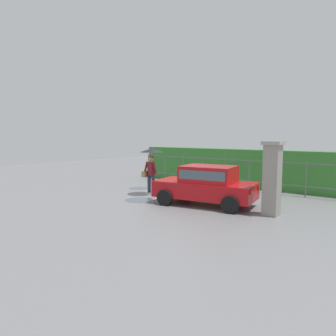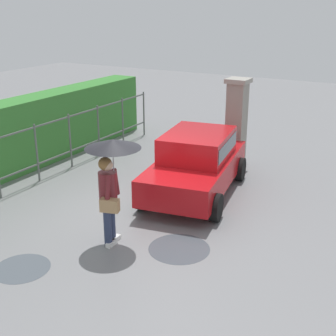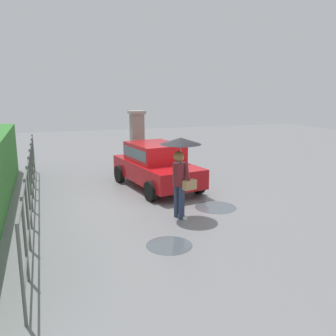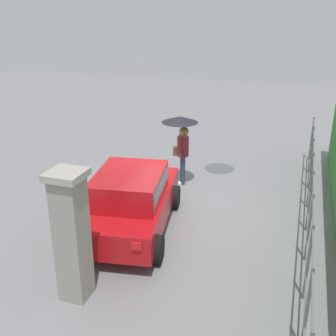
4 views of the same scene
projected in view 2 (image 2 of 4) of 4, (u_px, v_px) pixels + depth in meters
name	position (u px, v px, depth m)	size (l,w,h in m)	color
ground_plane	(140.00, 213.00, 10.04)	(40.00, 40.00, 0.00)	slate
car	(196.00, 161.00, 10.85)	(3.93, 2.34, 1.48)	#B71116
pedestrian	(111.00, 168.00, 8.30)	(1.03, 1.03, 2.05)	#2D3856
gate_pillar	(236.00, 121.00, 12.72)	(0.60, 0.60, 2.42)	gray
fence_section	(37.00, 150.00, 11.59)	(10.21, 0.05, 1.50)	#59605B
hedge_row	(6.00, 140.00, 12.05)	(11.16, 0.90, 1.90)	#387F33
puddle_near	(179.00, 249.00, 8.57)	(1.16, 1.16, 0.00)	#4C545B
puddle_far	(22.00, 268.00, 7.94)	(0.98, 0.98, 0.00)	#4C545B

